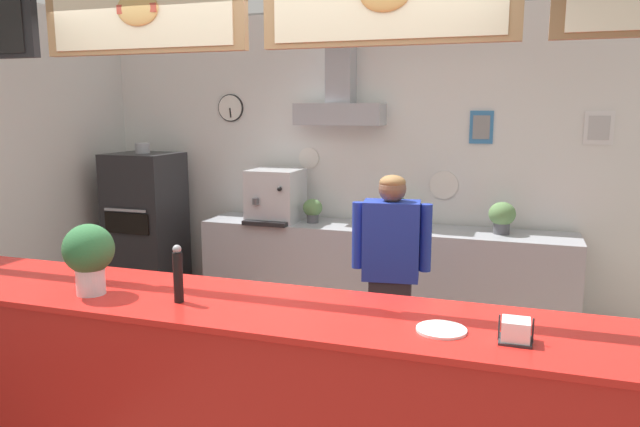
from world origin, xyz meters
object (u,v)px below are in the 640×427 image
object	(u,v)px
potted_basil	(502,216)
napkin_holder	(516,332)
pizza_oven	(147,229)
potted_oregano	(397,211)
espresso_machine	(276,196)
pepper_grinder	(178,274)
potted_thyme	(313,209)
basil_vase	(89,255)
condiment_plate	(441,330)
shop_worker	(391,278)

from	to	relation	value
potted_basil	napkin_holder	bearing A→B (deg)	-87.17
pizza_oven	potted_basil	distance (m)	3.42
potted_oregano	napkin_holder	size ratio (longest dim) A/B	2.02
potted_oregano	espresso_machine	bearing A→B (deg)	179.84
pizza_oven	napkin_holder	size ratio (longest dim) A/B	11.66
pepper_grinder	napkin_holder	bearing A→B (deg)	-0.32
potted_thyme	pepper_grinder	bearing A→B (deg)	-84.84
pepper_grinder	napkin_holder	world-z (taller)	pepper_grinder
basil_vase	condiment_plate	distance (m)	1.80
shop_worker	basil_vase	size ratio (longest dim) A/B	4.17
basil_vase	shop_worker	bearing A→B (deg)	48.35
pizza_oven	pepper_grinder	xyz separation A→B (m)	(1.95, -2.55, 0.39)
shop_worker	potted_oregano	world-z (taller)	shop_worker
potted_thyme	potted_oregano	distance (m)	0.80
shop_worker	condiment_plate	world-z (taller)	shop_worker
pizza_oven	shop_worker	size ratio (longest dim) A/B	1.07
potted_basil	potted_thyme	distance (m)	1.70
potted_basil	condiment_plate	bearing A→B (deg)	-93.47
espresso_machine	potted_oregano	size ratio (longest dim) A/B	1.93
potted_basil	potted_oregano	size ratio (longest dim) A/B	0.97
espresso_machine	basil_vase	bearing A→B (deg)	-87.70
espresso_machine	potted_thyme	world-z (taller)	espresso_machine
espresso_machine	pepper_grinder	xyz separation A→B (m)	(0.61, -2.71, 0.01)
pizza_oven	condiment_plate	bearing A→B (deg)	-38.05
potted_oregano	pepper_grinder	xyz separation A→B (m)	(-0.55, -2.71, 0.10)
condiment_plate	napkin_holder	bearing A→B (deg)	-4.48
pizza_oven	basil_vase	distance (m)	2.99
pepper_grinder	condiment_plate	distance (m)	1.29
pizza_oven	potted_thyme	bearing A→B (deg)	6.01
potted_basil	pizza_oven	bearing A→B (deg)	-176.45
pizza_oven	potted_basil	bearing A→B (deg)	3.55
potted_basil	napkin_holder	size ratio (longest dim) A/B	1.96
pepper_grinder	pizza_oven	bearing A→B (deg)	127.46
potted_oregano	condiment_plate	world-z (taller)	potted_oregano
potted_basil	potted_thyme	bearing A→B (deg)	-178.95
potted_thyme	napkin_holder	xyz separation A→B (m)	(1.83, -2.74, 0.02)
potted_thyme	basil_vase	world-z (taller)	basil_vase
pizza_oven	napkin_holder	distance (m)	4.38
shop_worker	pepper_grinder	xyz separation A→B (m)	(-0.77, -1.41, 0.34)
pizza_oven	potted_thyme	world-z (taller)	pizza_oven
shop_worker	espresso_machine	xyz separation A→B (m)	(-1.39, 1.30, 0.33)
potted_oregano	condiment_plate	size ratio (longest dim) A/B	1.30
shop_worker	basil_vase	world-z (taller)	shop_worker
espresso_machine	napkin_holder	world-z (taller)	espresso_machine
espresso_machine	condiment_plate	size ratio (longest dim) A/B	2.51
potted_oregano	napkin_holder	xyz separation A→B (m)	(1.03, -2.72, -0.00)
pizza_oven	espresso_machine	size ratio (longest dim) A/B	2.99
potted_oregano	pepper_grinder	world-z (taller)	pepper_grinder
espresso_machine	potted_thyme	xyz separation A→B (m)	(0.37, 0.02, -0.11)
pizza_oven	potted_thyme	distance (m)	1.74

